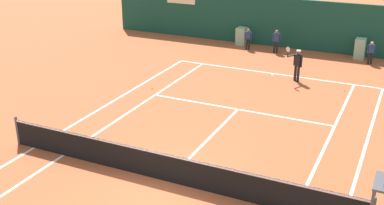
{
  "coord_description": "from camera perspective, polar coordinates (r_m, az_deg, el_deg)",
  "views": [
    {
      "loc": [
        6.25,
        -11.39,
        7.81
      ],
      "look_at": [
        -1.24,
        4.47,
        0.8
      ],
      "focal_mm": 45.07,
      "sensor_mm": 36.0,
      "label": 1
    }
  ],
  "objects": [
    {
      "name": "tennis_ball_near_service_line",
      "position": [
        23.47,
        17.56,
        1.39
      ],
      "size": [
        0.07,
        0.07,
        0.07
      ],
      "primitive_type": "sphere",
      "color": "#CCE033",
      "rests_on": "ground_plane"
    },
    {
      "name": "ground_plane",
      "position": [
        15.6,
        -2.03,
        -8.27
      ],
      "size": [
        80.0,
        80.0,
        0.01
      ],
      "color": "#A8512D"
    },
    {
      "name": "tennis_net",
      "position": [
        14.9,
        -3.07,
        -7.58
      ],
      "size": [
        12.1,
        0.1,
        1.07
      ],
      "color": "#4C4C51",
      "rests_on": "ground_plane"
    },
    {
      "name": "player_on_baseline",
      "position": [
        23.95,
        12.34,
        4.64
      ],
      "size": [
        0.81,
        0.63,
        1.81
      ],
      "rotation": [
        0.0,
        0.0,
        2.72
      ],
      "color": "black",
      "rests_on": "ground_plane"
    },
    {
      "name": "ball_kid_centre_post",
      "position": [
        29.26,
        6.66,
        7.64
      ],
      "size": [
        0.42,
        0.2,
        1.27
      ],
      "rotation": [
        0.0,
        0.0,
        3.28
      ],
      "color": "black",
      "rests_on": "ground_plane"
    },
    {
      "name": "sponsor_back_wall",
      "position": [
        29.73,
        12.69,
        8.89
      ],
      "size": [
        25.0,
        1.02,
        2.97
      ],
      "color": "#144233",
      "rests_on": "ground_plane"
    },
    {
      "name": "tennis_ball_mid_court",
      "position": [
        22.7,
        -4.75,
        1.68
      ],
      "size": [
        0.07,
        0.07,
        0.07
      ],
      "primitive_type": "sphere",
      "color": "#CCE033",
      "rests_on": "ground_plane"
    },
    {
      "name": "ball_kid_left_post",
      "position": [
        27.92,
        20.42,
        5.71
      ],
      "size": [
        0.42,
        0.21,
        1.27
      ],
      "rotation": [
        0.0,
        0.0,
        3.32
      ],
      "color": "black",
      "rests_on": "ground_plane"
    },
    {
      "name": "ball_kid_right_post",
      "position": [
        28.76,
        9.94,
        7.33
      ],
      "size": [
        0.46,
        0.22,
        1.37
      ],
      "rotation": [
        0.0,
        0.0,
        3.28
      ],
      "color": "black",
      "rests_on": "ground_plane"
    }
  ]
}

